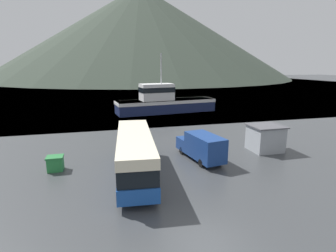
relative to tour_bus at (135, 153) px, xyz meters
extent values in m
plane|color=#383A3D|center=(2.28, -9.05, -1.86)|extent=(400.00, 400.00, 0.00)
plane|color=slate|center=(2.28, 135.45, -1.86)|extent=(240.00, 240.00, 0.00)
cone|color=#333D33|center=(27.55, 174.64, 29.07)|extent=(201.37, 201.37, 61.85)
cube|color=#194799|center=(0.00, -0.01, -0.91)|extent=(3.61, 11.34, 1.00)
cube|color=black|center=(0.00, -0.01, 0.16)|extent=(3.53, 11.12, 1.14)
cube|color=beige|center=(0.00, -0.01, 1.09)|extent=(3.61, 11.34, 0.71)
cube|color=black|center=(0.51, 5.56, -0.04)|extent=(2.27, 0.27, 1.54)
cylinder|color=black|center=(-0.78, 3.98, -1.41)|extent=(0.38, 0.92, 0.90)
cylinder|color=black|center=(1.50, 3.77, -1.41)|extent=(0.38, 0.92, 0.90)
cylinder|color=black|center=(-1.50, -3.80, -1.41)|extent=(0.38, 0.92, 0.90)
cylinder|color=black|center=(0.78, -4.01, -1.41)|extent=(0.38, 0.92, 0.90)
cube|color=navy|center=(6.41, 1.34, -0.44)|extent=(2.68, 4.43, 2.13)
cube|color=navy|center=(5.91, 4.26, -0.92)|extent=(2.28, 2.09, 1.17)
cube|color=black|center=(6.06, 3.40, 0.04)|extent=(1.70, 0.34, 0.75)
cylinder|color=black|center=(5.07, 3.88, -1.51)|extent=(0.33, 0.73, 0.70)
cylinder|color=black|center=(6.84, 4.18, -1.51)|extent=(0.33, 0.73, 0.70)
cylinder|color=black|center=(5.68, 0.25, -1.51)|extent=(0.33, 0.73, 0.70)
cylinder|color=black|center=(7.45, 0.55, -1.51)|extent=(0.33, 0.73, 0.70)
cube|color=#19234C|center=(9.29, 27.34, -0.70)|extent=(18.71, 6.73, 2.31)
cube|color=white|center=(9.29, 27.34, 0.17)|extent=(18.90, 6.80, 0.58)
cube|color=white|center=(7.48, 27.11, 1.95)|extent=(6.20, 3.85, 2.98)
cube|color=black|center=(7.48, 27.11, 2.39)|extent=(6.33, 3.95, 0.89)
cylinder|color=#B2B2B7|center=(8.35, 27.22, 6.12)|extent=(0.20, 0.20, 5.36)
cube|color=#287F3D|center=(-6.29, 2.53, -1.30)|extent=(1.21, 1.05, 1.11)
cube|color=#226C34|center=(-6.29, 2.53, -0.69)|extent=(1.33, 1.16, 0.12)
cube|color=#93999E|center=(13.62, 2.89, -0.60)|extent=(2.93, 2.73, 2.51)
cube|color=#4C4C51|center=(13.62, 2.89, 0.72)|extent=(3.22, 3.01, 0.12)
camera|label=1|loc=(-2.32, -19.50, 6.65)|focal=28.00mm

